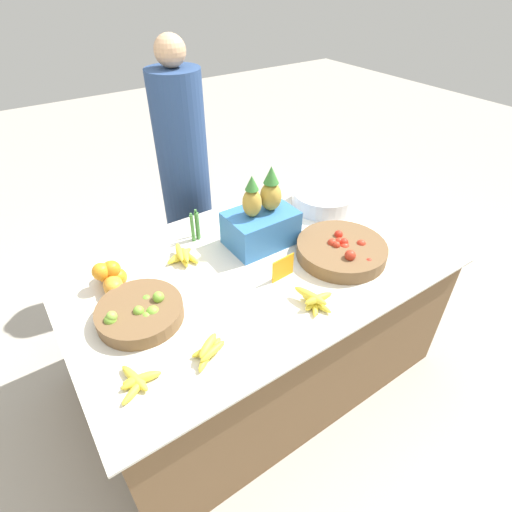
% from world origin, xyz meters
% --- Properties ---
extents(ground_plane, '(12.00, 12.00, 0.00)m').
position_xyz_m(ground_plane, '(0.00, 0.00, 0.00)').
color(ground_plane, '#ADA599').
extents(market_table, '(1.79, 1.13, 0.74)m').
position_xyz_m(market_table, '(0.00, 0.00, 0.37)').
color(market_table, brown).
rests_on(market_table, ground_plane).
extents(lime_bowl, '(0.35, 0.35, 0.10)m').
position_xyz_m(lime_bowl, '(-0.58, -0.03, 0.77)').
color(lime_bowl, brown).
rests_on(lime_bowl, market_table).
extents(tomato_basket, '(0.43, 0.43, 0.11)m').
position_xyz_m(tomato_basket, '(0.38, -0.18, 0.77)').
color(tomato_basket, brown).
rests_on(tomato_basket, market_table).
extents(orange_pile, '(0.14, 0.21, 0.13)m').
position_xyz_m(orange_pile, '(-0.61, 0.24, 0.79)').
color(orange_pile, orange).
rests_on(orange_pile, market_table).
extents(metal_bowl, '(0.37, 0.37, 0.10)m').
position_xyz_m(metal_bowl, '(0.63, 0.23, 0.78)').
color(metal_bowl, silver).
rests_on(metal_bowl, market_table).
extents(price_sign, '(0.12, 0.01, 0.11)m').
position_xyz_m(price_sign, '(0.05, -0.15, 0.79)').
color(price_sign, orange).
rests_on(price_sign, market_table).
extents(produce_crate, '(0.34, 0.24, 0.41)m').
position_xyz_m(produce_crate, '(0.12, 0.14, 0.86)').
color(produce_crate, '#3370B7').
rests_on(produce_crate, market_table).
extents(veg_bundle, '(0.06, 0.05, 0.15)m').
position_xyz_m(veg_bundle, '(-0.13, 0.35, 0.81)').
color(veg_bundle, '#428438').
rests_on(veg_bundle, market_table).
extents(banana_bunch_front_left, '(0.14, 0.18, 0.06)m').
position_xyz_m(banana_bunch_front_left, '(0.05, -0.37, 0.77)').
color(banana_bunch_front_left, yellow).
rests_on(banana_bunch_front_left, market_table).
extents(banana_bunch_middle_right, '(0.16, 0.17, 0.06)m').
position_xyz_m(banana_bunch_middle_right, '(-0.27, 0.23, 0.76)').
color(banana_bunch_middle_right, yellow).
rests_on(banana_bunch_middle_right, market_table).
extents(banana_bunch_front_center, '(0.16, 0.12, 0.06)m').
position_xyz_m(banana_bunch_front_center, '(-0.44, -0.35, 0.76)').
color(banana_bunch_front_center, yellow).
rests_on(banana_bunch_front_center, market_table).
extents(banana_bunch_front_right, '(0.17, 0.16, 0.03)m').
position_xyz_m(banana_bunch_front_right, '(-0.71, -0.32, 0.75)').
color(banana_bunch_front_right, yellow).
rests_on(banana_bunch_front_right, market_table).
extents(vendor_person, '(0.30, 0.30, 1.60)m').
position_xyz_m(vendor_person, '(0.08, 0.91, 0.74)').
color(vendor_person, navy).
rests_on(vendor_person, ground_plane).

